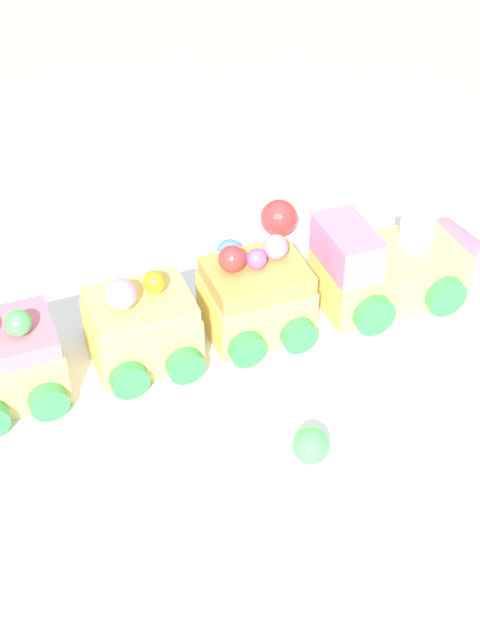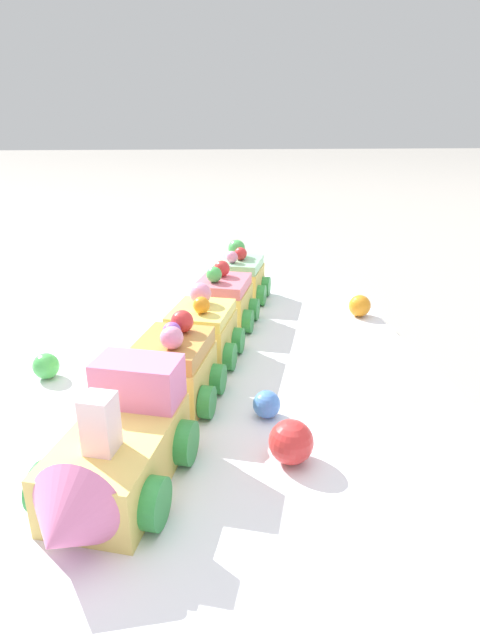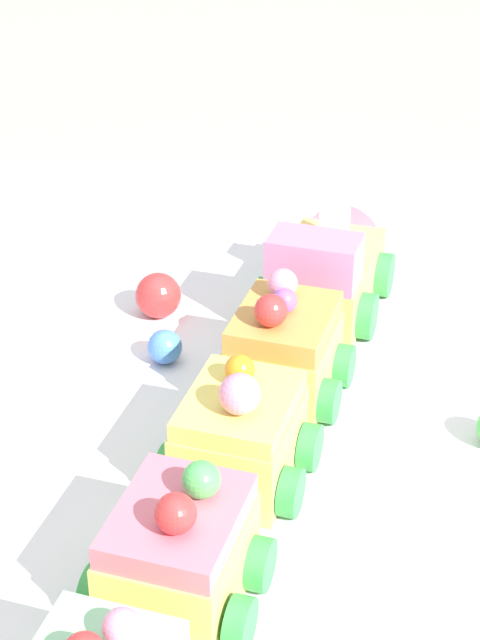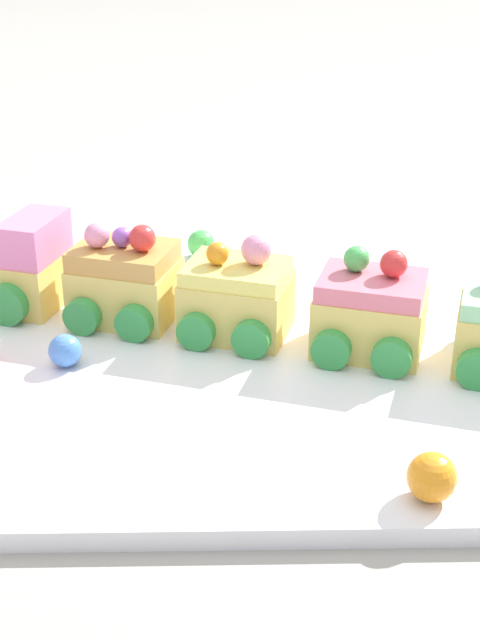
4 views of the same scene
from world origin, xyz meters
The scene contains 8 objects.
ground_plane centered at (0.00, 0.00, 0.00)m, with size 10.00×10.00×0.00m, color gray.
display_board centered at (0.00, 0.00, 0.01)m, with size 0.81×0.42×0.01m, color white.
cake_train_locomotive centered at (0.16, -0.06, 0.04)m, with size 0.14×0.10×0.07m.
cake_car_caramel centered at (0.05, -0.02, 0.04)m, with size 0.08×0.09×0.07m.
cake_car_lemon centered at (-0.03, 0.00, 0.04)m, with size 0.08×0.09×0.07m.
cake_car_strawberry centered at (-0.11, 0.03, 0.04)m, with size 0.08×0.09×0.07m.
gumball_red centered at (0.14, 0.05, 0.03)m, with size 0.03×0.03×0.03m, color red.
gumball_blue centered at (0.08, 0.05, 0.02)m, with size 0.02×0.02×0.02m, color #4C84E0.
Camera 3 is at (-0.46, 0.00, 0.36)m, focal length 60.00 mm.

